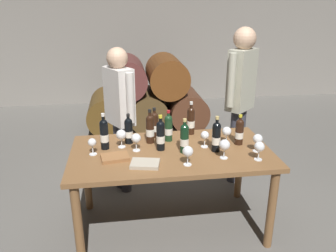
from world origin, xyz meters
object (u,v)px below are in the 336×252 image
(taster_seated_left, at_px, (120,109))
(wine_bottle_1, at_px, (168,128))
(wine_glass_4, at_px, (258,139))
(wine_bottle_4, at_px, (129,130))
(tasting_notebook, at_px, (115,157))
(wine_bottle_7, at_px, (150,129))
(wine_glass_3, at_px, (227,132))
(wine_glass_6, at_px, (205,136))
(sommelier_presenting, at_px, (241,92))
(wine_bottle_2, at_px, (104,134))
(wine_glass_8, at_px, (92,143))
(wine_bottle_0, at_px, (191,120))
(wine_glass_1, at_px, (188,152))
(wine_bottle_9, at_px, (239,131))
(wine_bottle_6, at_px, (154,124))
(wine_glass_0, at_px, (225,145))
(wine_bottle_8, at_px, (184,138))
(wine_glass_5, at_px, (259,147))
(wine_bottle_5, at_px, (161,135))
(wine_glass_2, at_px, (121,135))
(dining_table, at_px, (171,160))
(leather_ledger, at_px, (145,164))

(taster_seated_left, bearing_deg, wine_bottle_1, -49.14)
(wine_glass_4, distance_m, taster_seated_left, 1.41)
(wine_bottle_4, xyz_separation_m, tasting_notebook, (-0.12, -0.31, -0.11))
(wine_bottle_4, distance_m, wine_bottle_7, 0.19)
(wine_bottle_7, distance_m, wine_glass_3, 0.68)
(wine_glass_6, bearing_deg, tasting_notebook, -170.49)
(wine_bottle_1, bearing_deg, sommelier_presenting, 31.79)
(wine_bottle_2, xyz_separation_m, wine_glass_8, (-0.10, -0.11, -0.04))
(wine_bottle_0, height_order, wine_bottle_4, wine_bottle_0)
(wine_glass_1, bearing_deg, sommelier_presenting, 53.16)
(wine_glass_4, height_order, wine_glass_6, wine_glass_4)
(wine_bottle_4, height_order, wine_bottle_7, wine_bottle_7)
(wine_bottle_4, height_order, sommelier_presenting, sommelier_presenting)
(wine_glass_1, bearing_deg, taster_seated_left, 117.00)
(wine_bottle_9, xyz_separation_m, wine_glass_1, (-0.53, -0.34, -0.01))
(wine_glass_1, xyz_separation_m, taster_seated_left, (-0.51, 1.00, 0.05))
(wine_bottle_6, bearing_deg, wine_glass_0, -46.09)
(wine_bottle_8, height_order, wine_glass_8, wine_bottle_8)
(sommelier_presenting, bearing_deg, wine_bottle_2, -156.09)
(wine_glass_4, xyz_separation_m, wine_glass_5, (-0.05, -0.16, 0.00))
(wine_bottle_1, height_order, wine_bottle_5, wine_bottle_5)
(wine_bottle_5, height_order, taster_seated_left, taster_seated_left)
(wine_bottle_1, distance_m, wine_bottle_6, 0.16)
(wine_bottle_7, height_order, sommelier_presenting, sommelier_presenting)
(wine_glass_0, bearing_deg, wine_bottle_6, 133.91)
(wine_glass_1, distance_m, wine_glass_2, 0.65)
(dining_table, distance_m, wine_bottle_0, 0.49)
(wine_bottle_6, height_order, wine_glass_2, wine_bottle_6)
(taster_seated_left, bearing_deg, wine_bottle_8, -55.42)
(sommelier_presenting, relative_size, taster_seated_left, 1.11)
(wine_glass_0, distance_m, sommelier_presenting, 1.07)
(tasting_notebook, bearing_deg, wine_glass_5, -17.72)
(wine_bottle_0, relative_size, wine_bottle_6, 1.12)
(dining_table, xyz_separation_m, wine_bottle_2, (-0.56, 0.12, 0.23))
(wine_bottle_7, xyz_separation_m, wine_glass_2, (-0.26, -0.07, -0.02))
(wine_bottle_0, bearing_deg, wine_glass_3, -45.08)
(wine_bottle_0, height_order, wine_bottle_6, wine_bottle_0)
(wine_bottle_9, bearing_deg, wine_bottle_5, -178.18)
(dining_table, xyz_separation_m, wine_bottle_1, (0.01, 0.22, 0.22))
(wine_bottle_0, distance_m, wine_bottle_4, 0.61)
(wine_glass_4, distance_m, wine_glass_5, 0.16)
(wine_glass_5, height_order, leather_ledger, wine_glass_5)
(wine_bottle_4, bearing_deg, taster_seated_left, 98.16)
(wine_bottle_8, bearing_deg, wine_glass_4, -6.49)
(wine_bottle_7, relative_size, wine_bottle_8, 1.04)
(wine_glass_6, bearing_deg, wine_bottle_4, 164.43)
(wine_bottle_4, relative_size, wine_glass_0, 1.70)
(wine_bottle_0, bearing_deg, wine_bottle_2, -163.61)
(wine_bottle_4, height_order, wine_bottle_9, same)
(wine_bottle_1, distance_m, sommelier_presenting, 1.01)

